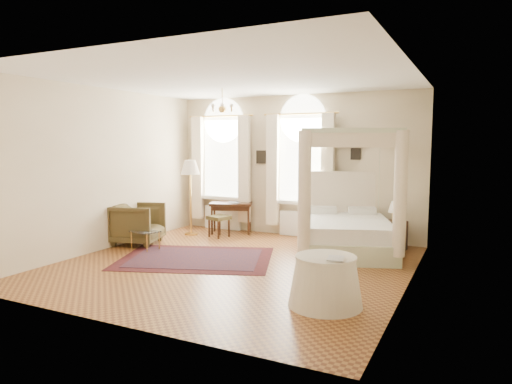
# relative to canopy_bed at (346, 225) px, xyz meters

# --- Properties ---
(ground) EXTENTS (6.00, 6.00, 0.00)m
(ground) POSITION_rel_canopy_bed_xyz_m (-1.58, -1.79, -0.56)
(ground) COLOR #925D2A
(ground) RESTS_ON ground
(room_walls) EXTENTS (6.00, 6.00, 6.00)m
(room_walls) POSITION_rel_canopy_bed_xyz_m (-1.58, -1.79, 1.42)
(room_walls) COLOR beige
(room_walls) RESTS_ON ground
(window_left) EXTENTS (1.62, 0.27, 3.29)m
(window_left) POSITION_rel_canopy_bed_xyz_m (-3.48, 1.08, 0.93)
(window_left) COLOR white
(window_left) RESTS_ON room_walls
(window_right) EXTENTS (1.62, 0.27, 3.29)m
(window_right) POSITION_rel_canopy_bed_xyz_m (-1.38, 1.08, 0.93)
(window_right) COLOR white
(window_right) RESTS_ON room_walls
(chandelier) EXTENTS (0.51, 0.45, 0.50)m
(chandelier) POSITION_rel_canopy_bed_xyz_m (-2.48, -0.59, 2.35)
(chandelier) COLOR gold
(chandelier) RESTS_ON room_walls
(wall_pictures) EXTENTS (2.54, 0.03, 0.39)m
(wall_pictures) POSITION_rel_canopy_bed_xyz_m (-1.49, 1.18, 1.33)
(wall_pictures) COLOR black
(wall_pictures) RESTS_ON room_walls
(canopy_bed) EXTENTS (2.47, 2.72, 2.45)m
(canopy_bed) POSITION_rel_canopy_bed_xyz_m (0.00, 0.00, 0.00)
(canopy_bed) COLOR beige
(canopy_bed) RESTS_ON ground
(nightstand) EXTENTS (0.47, 0.44, 0.59)m
(nightstand) POSITION_rel_canopy_bed_xyz_m (0.84, 0.71, -0.26)
(nightstand) COLOR #33190D
(nightstand) RESTS_ON ground
(nightstand_lamp) EXTENTS (0.29, 0.29, 0.42)m
(nightstand_lamp) POSITION_rel_canopy_bed_xyz_m (0.84, 0.65, 0.31)
(nightstand_lamp) COLOR gold
(nightstand_lamp) RESTS_ON nightstand
(writing_desk) EXTENTS (1.12, 0.86, 0.75)m
(writing_desk) POSITION_rel_canopy_bed_xyz_m (-3.03, 0.75, 0.08)
(writing_desk) COLOR #33190D
(writing_desk) RESTS_ON ground
(laptop) EXTENTS (0.38, 0.29, 0.03)m
(laptop) POSITION_rel_canopy_bed_xyz_m (-2.91, 0.76, 0.21)
(laptop) COLOR black
(laptop) RESTS_ON writing_desk
(stool) EXTENTS (0.55, 0.55, 0.50)m
(stool) POSITION_rel_canopy_bed_xyz_m (-3.07, 0.23, -0.14)
(stool) COLOR #413A1C
(stool) RESTS_ON ground
(armchair) EXTENTS (1.21, 1.19, 0.89)m
(armchair) POSITION_rel_canopy_bed_xyz_m (-4.28, -1.17, -0.11)
(armchair) COLOR #463A1E
(armchair) RESTS_ON ground
(coffee_table) EXTENTS (0.62, 0.49, 0.38)m
(coffee_table) POSITION_rel_canopy_bed_xyz_m (-3.80, -1.52, -0.21)
(coffee_table) COLOR white
(coffee_table) RESTS_ON ground
(floor_lamp) EXTENTS (0.46, 0.46, 1.78)m
(floor_lamp) POSITION_rel_canopy_bed_xyz_m (-3.82, 0.19, 0.97)
(floor_lamp) COLOR gold
(floor_lamp) RESTS_ON ground
(oriental_rug) EXTENTS (3.35, 2.88, 0.01)m
(oriental_rug) POSITION_rel_canopy_bed_xyz_m (-2.43, -1.70, -0.55)
(oriental_rug) COLOR #441012
(oriental_rug) RESTS_ON ground
(side_table) EXTENTS (1.00, 1.00, 0.69)m
(side_table) POSITION_rel_canopy_bed_xyz_m (0.54, -3.04, -0.22)
(side_table) COLOR silver
(side_table) RESTS_ON ground
(book) EXTENTS (0.26, 0.32, 0.03)m
(book) POSITION_rel_canopy_bed_xyz_m (0.61, -3.20, 0.14)
(book) COLOR black
(book) RESTS_ON side_table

